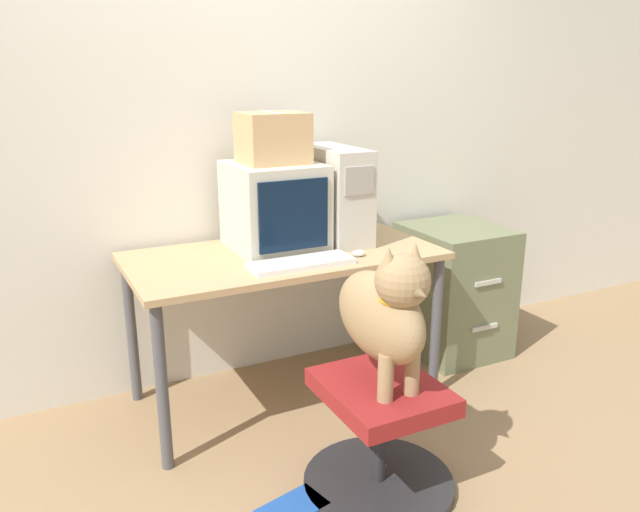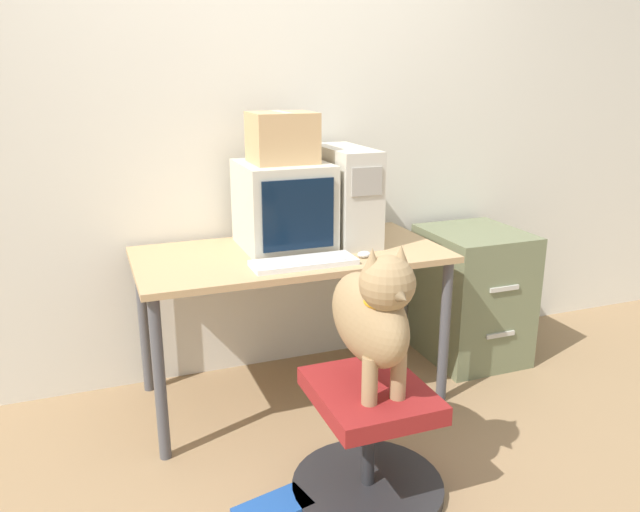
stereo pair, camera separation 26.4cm
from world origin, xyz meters
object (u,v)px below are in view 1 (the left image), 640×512
office_chair (380,439)px  cardboard_box (273,138)px  pc_tower (334,194)px  dog (385,311)px  filing_cabinet (453,290)px  keyboard (301,263)px  crt_monitor (274,206)px

office_chair → cardboard_box: bearing=92.2°
cardboard_box → pc_tower: bearing=0.9°
pc_tower → dog: size_ratio=0.87×
dog → cardboard_box: 1.08m
pc_tower → cardboard_box: (-0.33, -0.01, 0.29)m
filing_cabinet → cardboard_box: 1.43m
keyboard → cardboard_box: cardboard_box is taller
pc_tower → filing_cabinet: (0.77, -0.03, -0.62)m
office_chair → filing_cabinet: filing_cabinet is taller
crt_monitor → keyboard: size_ratio=0.96×
pc_tower → office_chair: 1.25m
office_chair → filing_cabinet: bearing=40.4°
keyboard → filing_cabinet: size_ratio=0.63×
dog → crt_monitor: bearing=92.2°
office_chair → cardboard_box: cardboard_box is taller
office_chair → filing_cabinet: size_ratio=0.80×
pc_tower → keyboard: (-0.34, -0.33, -0.22)m
keyboard → cardboard_box: size_ratio=1.59×
dog → keyboard: bearing=94.4°
crt_monitor → cardboard_box: size_ratio=1.53×
pc_tower → crt_monitor: bearing=-178.4°
crt_monitor → office_chair: crt_monitor is taller
keyboard → dog: dog is taller
crt_monitor → office_chair: 1.19m
office_chair → dog: size_ratio=1.05×
dog → cardboard_box: cardboard_box is taller
pc_tower → cardboard_box: 0.44m
crt_monitor → filing_cabinet: bearing=-0.9°
filing_cabinet → office_chair: bearing=-139.6°
crt_monitor → cardboard_box: (-0.00, 0.00, 0.32)m
pc_tower → cardboard_box: size_ratio=1.69×
crt_monitor → pc_tower: bearing=1.6°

